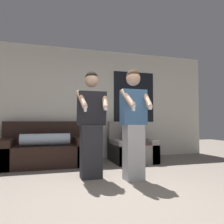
# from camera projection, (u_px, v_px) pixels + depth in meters

# --- Properties ---
(ground_plane) EXTENTS (14.00, 14.00, 0.00)m
(ground_plane) POSITION_uv_depth(u_px,v_px,m) (135.00, 205.00, 2.37)
(ground_plane) COLOR slate
(wall_back) EXTENTS (6.45, 0.07, 2.70)m
(wall_back) POSITION_uv_depth(u_px,v_px,m) (88.00, 103.00, 5.39)
(wall_back) COLOR beige
(wall_back) RESTS_ON ground_plane
(couch) EXTENTS (1.77, 0.96, 0.91)m
(couch) POSITION_uv_depth(u_px,v_px,m) (45.00, 150.00, 4.58)
(couch) COLOR black
(couch) RESTS_ON ground_plane
(armchair) EXTENTS (0.92, 0.94, 0.91)m
(armchair) POSITION_uv_depth(u_px,v_px,m) (131.00, 148.00, 5.01)
(armchair) COLOR slate
(armchair) RESTS_ON ground_plane
(person_left) EXTENTS (0.51, 0.47, 1.73)m
(person_left) POSITION_uv_depth(u_px,v_px,m) (91.00, 124.00, 3.53)
(person_left) COLOR #28282D
(person_left) RESTS_ON ground_plane
(person_right) EXTENTS (0.45, 0.47, 1.74)m
(person_right) POSITION_uv_depth(u_px,v_px,m) (134.00, 122.00, 3.43)
(person_right) COLOR #B2B2B7
(person_right) RESTS_ON ground_plane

